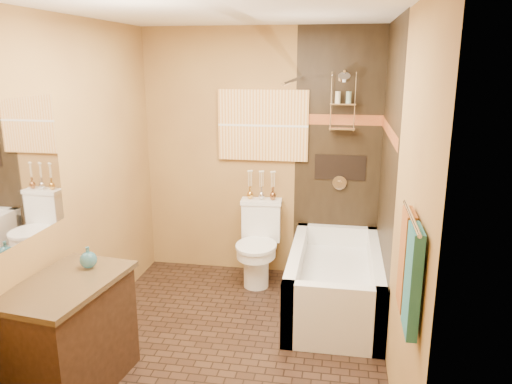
% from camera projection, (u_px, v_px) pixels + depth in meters
% --- Properties ---
extents(floor, '(3.00, 3.00, 0.00)m').
position_uv_depth(floor, '(229.00, 345.00, 3.94)').
color(floor, black).
rests_on(floor, ground).
extents(wall_left, '(0.02, 3.00, 2.50)m').
position_uv_depth(wall_left, '(75.00, 185.00, 3.82)').
color(wall_left, '#A47F3F').
rests_on(wall_left, floor).
extents(wall_right, '(0.02, 3.00, 2.50)m').
position_uv_depth(wall_right, '(398.00, 199.00, 3.42)').
color(wall_right, '#A47F3F').
rests_on(wall_right, floor).
extents(wall_back, '(2.40, 0.02, 2.50)m').
position_uv_depth(wall_back, '(261.00, 155.00, 5.05)').
color(wall_back, '#A47F3F').
rests_on(wall_back, floor).
extents(wall_front, '(2.40, 0.02, 2.50)m').
position_uv_depth(wall_front, '(150.00, 277.00, 2.19)').
color(wall_front, '#A47F3F').
rests_on(wall_front, floor).
extents(ceiling, '(3.00, 3.00, 0.00)m').
position_uv_depth(ceiling, '(224.00, 10.00, 3.30)').
color(ceiling, silver).
rests_on(ceiling, wall_back).
extents(alcove_tile_back, '(0.85, 0.01, 2.50)m').
position_uv_depth(alcove_tile_back, '(338.00, 157.00, 4.91)').
color(alcove_tile_back, black).
rests_on(alcove_tile_back, wall_back).
extents(alcove_tile_right, '(0.01, 1.50, 2.50)m').
position_uv_depth(alcove_tile_right, '(387.00, 175.00, 4.14)').
color(alcove_tile_right, black).
rests_on(alcove_tile_right, wall_right).
extents(mosaic_band_back, '(0.85, 0.01, 0.10)m').
position_uv_depth(mosaic_band_back, '(340.00, 120.00, 4.80)').
color(mosaic_band_back, maroon).
rests_on(mosaic_band_back, alcove_tile_back).
extents(mosaic_band_right, '(0.01, 1.50, 0.10)m').
position_uv_depth(mosaic_band_right, '(389.00, 131.00, 4.04)').
color(mosaic_band_right, maroon).
rests_on(mosaic_band_right, alcove_tile_right).
extents(alcove_niche, '(0.50, 0.01, 0.25)m').
position_uv_depth(alcove_niche, '(340.00, 168.00, 4.92)').
color(alcove_niche, black).
rests_on(alcove_niche, alcove_tile_back).
extents(shower_fixtures, '(0.24, 0.33, 1.16)m').
position_uv_depth(shower_fixtures, '(342.00, 116.00, 4.69)').
color(shower_fixtures, silver).
rests_on(shower_fixtures, floor).
extents(curtain_rod, '(0.03, 1.55, 0.03)m').
position_uv_depth(curtain_rod, '(294.00, 80.00, 4.07)').
color(curtain_rod, silver).
rests_on(curtain_rod, wall_back).
extents(towel_bar, '(0.02, 0.55, 0.02)m').
position_uv_depth(towel_bar, '(412.00, 217.00, 2.38)').
color(towel_bar, silver).
rests_on(towel_bar, wall_right).
extents(towel_teal, '(0.05, 0.22, 0.52)m').
position_uv_depth(towel_teal, '(413.00, 281.00, 2.32)').
color(towel_teal, '#1F616A').
rests_on(towel_teal, towel_bar).
extents(towel_rust, '(0.05, 0.22, 0.52)m').
position_uv_depth(towel_rust, '(406.00, 260.00, 2.57)').
color(towel_rust, brown).
rests_on(towel_rust, towel_bar).
extents(sunset_painting, '(0.90, 0.04, 0.70)m').
position_uv_depth(sunset_painting, '(263.00, 125.00, 4.94)').
color(sunset_painting, orange).
rests_on(sunset_painting, wall_back).
extents(vanity_mirror, '(0.01, 1.00, 0.90)m').
position_uv_depth(vanity_mirror, '(14.00, 173.00, 3.08)').
color(vanity_mirror, white).
rests_on(vanity_mirror, wall_left).
extents(bathtub, '(0.80, 1.50, 0.55)m').
position_uv_depth(bathtub, '(335.00, 286.00, 4.46)').
color(bathtub, white).
rests_on(bathtub, floor).
extents(toilet, '(0.42, 0.62, 0.81)m').
position_uv_depth(toilet, '(258.00, 243.00, 4.98)').
color(toilet, white).
rests_on(toilet, floor).
extents(vanity, '(0.65, 0.95, 0.79)m').
position_uv_depth(vanity, '(70.00, 336.00, 3.32)').
color(vanity, black).
rests_on(vanity, floor).
extents(teal_bottle, '(0.14, 0.14, 0.19)m').
position_uv_depth(teal_bottle, '(88.00, 258.00, 3.42)').
color(teal_bottle, '#276677').
rests_on(teal_bottle, vanity).
extents(bud_vases, '(0.30, 0.06, 0.29)m').
position_uv_depth(bud_vases, '(261.00, 184.00, 5.01)').
color(bud_vases, gold).
rests_on(bud_vases, toilet).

